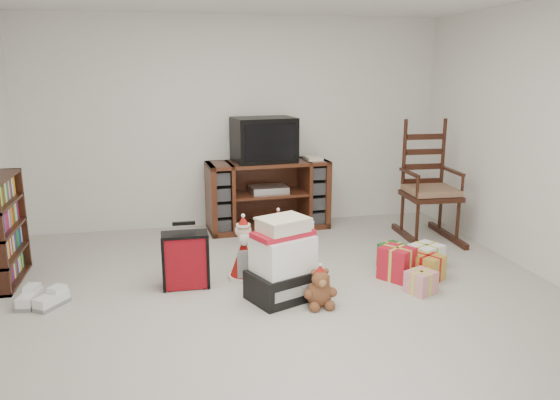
{
  "coord_description": "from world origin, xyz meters",
  "views": [
    {
      "loc": [
        -0.89,
        -4.04,
        1.89
      ],
      "look_at": [
        0.12,
        0.6,
        0.74
      ],
      "focal_mm": 35.0,
      "sensor_mm": 36.0,
      "label": 1
    }
  ],
  "objects_px": {
    "rocking_chair": "(427,197)",
    "mrs_claus_figurine": "(244,255)",
    "tv_stand": "(268,195)",
    "teddy_bear": "(319,290)",
    "gift_pile": "(283,264)",
    "crt_television": "(264,140)",
    "sneaker_pair": "(41,300)",
    "bookshelf": "(1,232)",
    "gift_cluster": "(409,264)",
    "santa_figurine": "(278,244)",
    "red_suitcase": "(186,260)"
  },
  "relations": [
    {
      "from": "sneaker_pair",
      "to": "crt_television",
      "type": "xyz_separation_m",
      "value": [
        2.2,
        1.81,
        1.02
      ]
    },
    {
      "from": "bookshelf",
      "to": "crt_television",
      "type": "xyz_separation_m",
      "value": [
        2.62,
        1.18,
        0.61
      ]
    },
    {
      "from": "gift_pile",
      "to": "gift_cluster",
      "type": "relative_size",
      "value": 0.82
    },
    {
      "from": "bookshelf",
      "to": "mrs_claus_figurine",
      "type": "relative_size",
      "value": 1.62
    },
    {
      "from": "mrs_claus_figurine",
      "to": "teddy_bear",
      "type": "bearing_deg",
      "value": -55.08
    },
    {
      "from": "crt_television",
      "to": "gift_cluster",
      "type": "bearing_deg",
      "value": -68.44
    },
    {
      "from": "tv_stand",
      "to": "sneaker_pair",
      "type": "xyz_separation_m",
      "value": [
        -2.24,
        -1.8,
        -0.36
      ]
    },
    {
      "from": "mrs_claus_figurine",
      "to": "crt_television",
      "type": "relative_size",
      "value": 0.79
    },
    {
      "from": "bookshelf",
      "to": "mrs_claus_figurine",
      "type": "distance_m",
      "value": 2.18
    },
    {
      "from": "mrs_claus_figurine",
      "to": "crt_television",
      "type": "height_order",
      "value": "crt_television"
    },
    {
      "from": "bookshelf",
      "to": "rocking_chair",
      "type": "height_order",
      "value": "rocking_chair"
    },
    {
      "from": "bookshelf",
      "to": "crt_television",
      "type": "distance_m",
      "value": 2.93
    },
    {
      "from": "tv_stand",
      "to": "sneaker_pair",
      "type": "bearing_deg",
      "value": -145.07
    },
    {
      "from": "tv_stand",
      "to": "teddy_bear",
      "type": "relative_size",
      "value": 4.58
    },
    {
      "from": "teddy_bear",
      "to": "santa_figurine",
      "type": "bearing_deg",
      "value": 97.22
    },
    {
      "from": "red_suitcase",
      "to": "mrs_claus_figurine",
      "type": "relative_size",
      "value": 0.97
    },
    {
      "from": "mrs_claus_figurine",
      "to": "sneaker_pair",
      "type": "xyz_separation_m",
      "value": [
        -1.71,
        -0.24,
        -0.18
      ]
    },
    {
      "from": "rocking_chair",
      "to": "red_suitcase",
      "type": "distance_m",
      "value": 2.91
    },
    {
      "from": "santa_figurine",
      "to": "crt_television",
      "type": "bearing_deg",
      "value": 85.33
    },
    {
      "from": "santa_figurine",
      "to": "gift_cluster",
      "type": "xyz_separation_m",
      "value": [
        1.12,
        -0.56,
        -0.09
      ]
    },
    {
      "from": "gift_pile",
      "to": "rocking_chair",
      "type": "bearing_deg",
      "value": 11.07
    },
    {
      "from": "rocking_chair",
      "to": "gift_cluster",
      "type": "height_order",
      "value": "rocking_chair"
    },
    {
      "from": "rocking_chair",
      "to": "crt_television",
      "type": "height_order",
      "value": "rocking_chair"
    },
    {
      "from": "gift_pile",
      "to": "gift_cluster",
      "type": "distance_m",
      "value": 1.28
    },
    {
      "from": "bookshelf",
      "to": "rocking_chair",
      "type": "relative_size",
      "value": 0.7
    },
    {
      "from": "rocking_chair",
      "to": "gift_pile",
      "type": "bearing_deg",
      "value": -143.34
    },
    {
      "from": "rocking_chair",
      "to": "santa_figurine",
      "type": "height_order",
      "value": "rocking_chair"
    },
    {
      "from": "tv_stand",
      "to": "teddy_bear",
      "type": "distance_m",
      "value": 2.31
    },
    {
      "from": "gift_pile",
      "to": "red_suitcase",
      "type": "relative_size",
      "value": 1.18
    },
    {
      "from": "bookshelf",
      "to": "gift_cluster",
      "type": "bearing_deg",
      "value": -10.51
    },
    {
      "from": "mrs_claus_figurine",
      "to": "rocking_chair",
      "type": "bearing_deg",
      "value": 20.19
    },
    {
      "from": "sneaker_pair",
      "to": "teddy_bear",
      "type": "bearing_deg",
      "value": 7.67
    },
    {
      "from": "tv_stand",
      "to": "gift_pile",
      "type": "height_order",
      "value": "tv_stand"
    },
    {
      "from": "rocking_chair",
      "to": "gift_pile",
      "type": "height_order",
      "value": "rocking_chair"
    },
    {
      "from": "sneaker_pair",
      "to": "gift_cluster",
      "type": "bearing_deg",
      "value": 19.37
    },
    {
      "from": "santa_figurine",
      "to": "gift_cluster",
      "type": "distance_m",
      "value": 1.26
    },
    {
      "from": "sneaker_pair",
      "to": "gift_cluster",
      "type": "distance_m",
      "value": 3.22
    },
    {
      "from": "teddy_bear",
      "to": "sneaker_pair",
      "type": "distance_m",
      "value": 2.28
    },
    {
      "from": "rocking_chair",
      "to": "mrs_claus_figurine",
      "type": "distance_m",
      "value": 2.39
    },
    {
      "from": "rocking_chair",
      "to": "crt_television",
      "type": "xyz_separation_m",
      "value": [
        -1.74,
        0.75,
        0.6
      ]
    },
    {
      "from": "bookshelf",
      "to": "sneaker_pair",
      "type": "height_order",
      "value": "bookshelf"
    },
    {
      "from": "teddy_bear",
      "to": "santa_figurine",
      "type": "distance_m",
      "value": 1.02
    },
    {
      "from": "sneaker_pair",
      "to": "gift_cluster",
      "type": "xyz_separation_m",
      "value": [
        3.22,
        -0.04,
        0.07
      ]
    },
    {
      "from": "mrs_claus_figurine",
      "to": "sneaker_pair",
      "type": "bearing_deg",
      "value": -172.09
    },
    {
      "from": "teddy_bear",
      "to": "gift_cluster",
      "type": "relative_size",
      "value": 0.38
    },
    {
      "from": "gift_pile",
      "to": "crt_television",
      "type": "xyz_separation_m",
      "value": [
        0.23,
        2.08,
        0.78
      ]
    },
    {
      "from": "teddy_bear",
      "to": "crt_television",
      "type": "relative_size",
      "value": 0.42
    },
    {
      "from": "rocking_chair",
      "to": "mrs_claus_figurine",
      "type": "relative_size",
      "value": 2.31
    },
    {
      "from": "mrs_claus_figurine",
      "to": "crt_television",
      "type": "distance_m",
      "value": 1.85
    },
    {
      "from": "teddy_bear",
      "to": "santa_figurine",
      "type": "relative_size",
      "value": 0.56
    }
  ]
}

